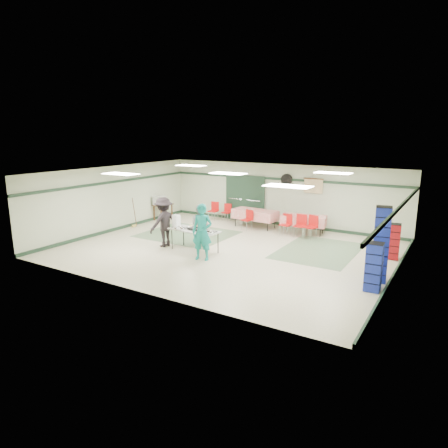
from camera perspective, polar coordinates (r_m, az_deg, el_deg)
The scene contains 42 objects.
floor at distance 14.14m, azimuth 0.56°, elevation -3.63°, with size 11.00×11.00×0.00m, color beige.
ceiling at distance 13.61m, azimuth 0.59°, elevation 7.33°, with size 11.00×11.00×0.00m, color white.
wall_back at distance 17.77m, azimuth 8.04°, elevation 4.14°, with size 11.00×11.00×0.00m, color beige.
wall_front at distance 10.31m, azimuth -12.35°, elevation -2.46°, with size 11.00×11.00×0.00m, color beige.
wall_left at distance 17.24m, azimuth -15.36°, elevation 3.54°, with size 9.00×9.00×0.00m, color beige.
wall_right at distance 12.03m, azimuth 23.70°, elevation -1.06°, with size 9.00×9.00×0.00m, color beige.
trim_back at distance 17.65m, azimuth 8.08°, elevation 6.38°, with size 11.00×0.06×0.10m, color #1C3424.
baseboard_back at distance 17.99m, azimuth 7.88°, elevation 0.07°, with size 11.00×0.06×0.12m, color #1C3424.
trim_left at distance 17.13m, azimuth -15.43°, elevation 5.84°, with size 9.00×0.06×0.10m, color #1C3424.
baseboard_left at distance 17.47m, azimuth -15.04°, elevation -0.65°, with size 9.00×0.06×0.12m, color #1C3424.
trim_right at distance 11.90m, azimuth 23.86°, elevation 2.23°, with size 9.00×0.06×0.10m, color #1C3424.
baseboard_right at distance 12.39m, azimuth 23.01°, elevation -6.84°, with size 9.00×0.06×0.12m, color #1C3424.
green_patch_a at distance 16.28m, azimuth -5.20°, elevation -1.44°, with size 3.50×3.00×0.01m, color #5C7C5A.
green_patch_b at distance 14.36m, azimuth 13.36°, elevation -3.72°, with size 2.50×3.50×0.01m, color #5C7C5A.
double_door_left at distance 18.73m, azimuth 1.75°, elevation 3.79°, with size 0.90×0.06×2.10m, color gray.
double_door_right at distance 18.29m, azimuth 4.34°, elevation 3.53°, with size 0.90×0.06×2.10m, color gray.
door_frame at distance 18.49m, azimuth 2.99°, elevation 3.65°, with size 2.00×0.03×2.15m, color #1C3424.
wall_fan at distance 17.51m, azimuth 8.94°, elevation 6.29°, with size 0.50×0.50×0.10m, color black.
scroll_banner at distance 17.11m, azimuth 12.64°, elevation 5.31°, with size 0.80×0.02×0.60m, color #DDBF8A.
serving_table at distance 13.80m, azimuth -4.25°, elevation -1.00°, with size 1.91×0.93×0.76m.
sheet_tray_right at distance 13.39m, azimuth -2.35°, elevation -1.16°, with size 0.56×0.43×0.02m, color silver.
sheet_tray_mid at distance 13.95m, azimuth -4.34°, elevation -0.61°, with size 0.63×0.48×0.02m, color silver.
sheet_tray_left at distance 13.99m, azimuth -6.54°, elevation -0.62°, with size 0.54×0.41×0.02m, color silver.
baking_pan at distance 13.73m, azimuth -4.00°, elevation -0.71°, with size 0.52×0.33×0.08m, color black.
foam_box_stack at distance 14.32m, azimuth -6.84°, elevation 0.49°, with size 0.23×0.21×0.41m, color white.
volunteer_teal at distance 12.80m, azimuth -3.14°, elevation -1.17°, with size 0.67×0.44×1.83m, color #138781.
volunteer_grey at distance 14.44m, azimuth -3.43°, elevation -0.16°, with size 0.74×0.58×1.53m, color gray.
volunteer_dark at distance 14.47m, azimuth -8.60°, elevation 0.28°, with size 1.16×0.67×1.79m, color black.
dining_table_a at distance 16.49m, azimuth 11.28°, elevation 0.57°, with size 1.87×1.06×0.77m.
dining_table_b at distance 17.34m, azimuth 4.45°, elevation 1.39°, with size 1.98×0.98×0.77m.
chair_a at distance 15.94m, azimuth 10.89°, elevation 0.09°, with size 0.44×0.44×0.90m.
chair_b at distance 16.15m, azimuth 8.92°, elevation 0.23°, with size 0.43×0.43×0.85m.
chair_c at distance 15.79m, azimuth 12.43°, elevation -0.06°, with size 0.53×0.53×0.91m.
chair_d at distance 16.87m, azimuth 3.44°, elevation 0.91°, with size 0.49×0.49×0.85m.
chair_loose_a at distance 18.57m, azimuth 0.44°, elevation 1.94°, with size 0.39×0.40×0.80m.
chair_loose_b at distance 18.71m, azimuth -1.42°, elevation 2.15°, with size 0.42×0.42×0.86m.
crate_stack_blue_a at distance 11.66m, azimuth 21.51°, elevation -2.77°, with size 0.41×0.41×2.12m, color #1A319F.
crate_stack_red at distance 14.07m, azimuth 23.10°, elevation -2.31°, with size 0.36×0.36×1.17m, color maroon.
crate_stack_blue_b at distance 11.04m, azimuth 20.61°, elevation -5.79°, with size 0.40×0.40×1.29m, color #1A319F.
printer_table at distance 19.02m, azimuth -8.72°, elevation 2.53°, with size 0.63×0.92×0.74m.
office_printer at distance 18.81m, azimuth -9.17°, elevation 3.35°, with size 0.51×0.45×0.40m, color #ACADA8.
broom at distance 17.75m, azimuth -12.68°, elevation 1.68°, with size 0.03×0.03×1.27m, color brown.
Camera 1 is at (6.93, -11.64, 4.04)m, focal length 32.00 mm.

